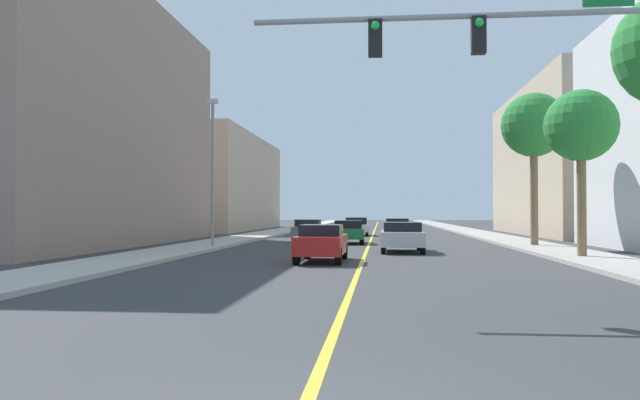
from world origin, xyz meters
TOP-DOWN VIEW (x-y plane):
  - ground at (0.00, 42.00)m, footprint 192.00×192.00m
  - sidewalk_left at (-8.84, 42.00)m, footprint 3.06×168.00m
  - sidewalk_right at (8.84, 42.00)m, footprint 3.06×168.00m
  - lane_marking_center at (0.00, 42.00)m, footprint 0.16×144.00m
  - building_left_near at (-17.59, 28.13)m, footprint 10.47×25.08m
  - building_left_far at (-19.95, 59.73)m, footprint 15.21×26.97m
  - building_right_far at (20.06, 48.14)m, footprint 15.42×24.87m
  - traffic_signal_mast at (4.68, 8.79)m, footprint 10.01×0.36m
  - street_lamp at (-7.81, 25.23)m, footprint 0.56×0.28m
  - palm_mid at (8.62, 20.00)m, footprint 2.85×2.85m
  - palm_far at (8.74, 28.13)m, footprint 3.38×3.38m
  - car_silver at (1.69, 23.94)m, footprint 1.99×4.21m
  - car_red at (-1.52, 17.94)m, footprint 1.76×4.08m
  - car_white at (-1.27, 43.96)m, footprint 1.96×4.29m
  - car_gray at (-4.02, 34.52)m, footprint 1.79×3.87m
  - car_green at (-1.26, 31.48)m, footprint 2.00×4.01m
  - car_yellow at (1.81, 38.51)m, footprint 1.78×4.29m

SIDE VIEW (x-z plane):
  - ground at x=0.00m, z-range 0.00..0.00m
  - lane_marking_center at x=0.00m, z-range 0.00..0.01m
  - sidewalk_left at x=-8.84m, z-range 0.00..0.15m
  - sidewalk_right at x=8.84m, z-range 0.00..0.15m
  - car_green at x=-1.26m, z-range 0.03..1.41m
  - car_gray at x=-4.02m, z-range 0.03..1.43m
  - car_red at x=-1.52m, z-range 0.04..1.44m
  - car_yellow at x=1.81m, z-range 0.03..1.46m
  - car_silver at x=1.69m, z-range 0.05..1.45m
  - car_white at x=-1.27m, z-range 0.03..1.48m
  - street_lamp at x=-7.81m, z-range 0.57..8.05m
  - building_left_far at x=-19.95m, z-range 0.00..9.92m
  - traffic_signal_mast at x=4.68m, z-range 1.70..8.25m
  - palm_mid at x=8.62m, z-range 1.94..8.54m
  - building_right_far at x=20.06m, z-range 0.00..12.19m
  - palm_far at x=8.74m, z-range 2.39..10.43m
  - building_left_near at x=-17.59m, z-range 0.00..14.23m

